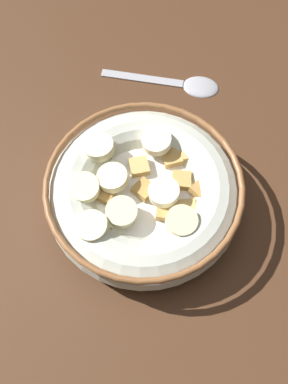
{
  "coord_description": "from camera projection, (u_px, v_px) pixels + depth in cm",
  "views": [
    {
      "loc": [
        14.2,
        -12.94,
        42.15
      ],
      "look_at": [
        0.0,
        0.0,
        3.0
      ],
      "focal_mm": 42.87,
      "sensor_mm": 36.0,
      "label": 1
    }
  ],
  "objects": [
    {
      "name": "spoon",
      "position": [
        186.0,
        83.0,
        0.53
      ],
      "size": [
        12.19,
        10.0,
        0.8
      ],
      "color": "#A5A5AD",
      "rests_on": "ground_plane"
    },
    {
      "name": "ground_plane",
      "position": [
        144.0,
        209.0,
        0.47
      ],
      "size": [
        103.98,
        103.98,
        2.0
      ],
      "primitive_type": "cube",
      "color": "#472B19"
    },
    {
      "name": "cereal_bowl",
      "position": [
        144.0,
        194.0,
        0.44
      ],
      "size": [
        18.74,
        18.74,
        5.63
      ],
      "color": "beige",
      "rests_on": "ground_plane"
    }
  ]
}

